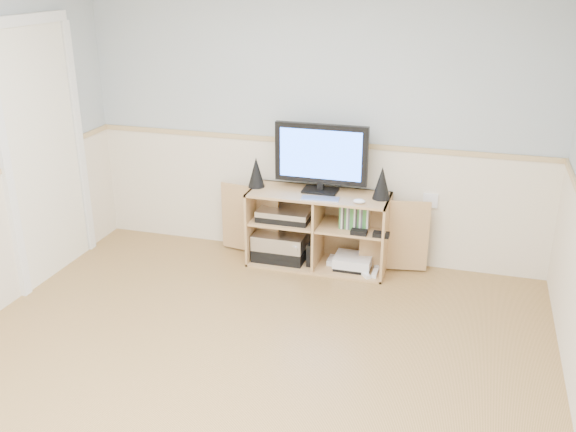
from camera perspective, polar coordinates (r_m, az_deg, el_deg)
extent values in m
cube|color=tan|center=(3.97, -6.17, -16.35)|extent=(4.00, 4.50, 0.02)
cube|color=#AEB9BD|center=(5.42, 2.44, 8.99)|extent=(4.00, 0.02, 2.50)
cube|color=beige|center=(5.61, 2.28, 1.45)|extent=(4.00, 0.01, 1.00)
cube|color=tan|center=(5.45, 2.34, 6.58)|extent=(4.00, 0.02, 0.04)
cube|color=white|center=(5.48, -20.86, 5.04)|extent=(0.03, 0.82, 2.00)
cube|color=tan|center=(5.56, 2.65, -4.22)|extent=(1.17, 0.44, 0.02)
cube|color=tan|center=(5.32, 2.76, 1.91)|extent=(1.17, 0.44, 0.02)
cube|color=tan|center=(5.58, -3.04, -0.59)|extent=(0.02, 0.44, 0.65)
cube|color=tan|center=(5.34, 8.72, -1.88)|extent=(0.02, 0.44, 0.65)
cube|color=tan|center=(5.62, 3.22, -0.44)|extent=(1.17, 0.02, 0.65)
cube|color=tan|center=(5.43, 2.71, -1.23)|extent=(0.02, 0.42, 0.61)
cube|color=tan|center=(5.48, -0.26, -0.36)|extent=(0.56, 0.40, 0.02)
cube|color=tan|center=(5.35, 5.76, -1.02)|extent=(0.56, 0.40, 0.02)
cube|color=tan|center=(5.65, -3.40, -0.31)|extent=(0.56, 0.12, 0.61)
cube|color=tan|center=(5.38, 9.42, -1.72)|extent=(0.56, 0.12, 0.61)
cube|color=black|center=(5.36, 2.90, 2.28)|extent=(0.29, 0.18, 0.02)
cube|color=black|center=(5.34, 2.90, 2.69)|extent=(0.05, 0.04, 0.06)
cube|color=black|center=(5.26, 2.96, 5.55)|extent=(0.77, 0.05, 0.49)
cube|color=#3069FF|center=(5.24, 2.89, 5.47)|extent=(0.68, 0.01, 0.41)
cone|color=black|center=(5.44, -2.84, 3.92)|extent=(0.14, 0.14, 0.26)
cone|color=black|center=(5.20, 8.35, 2.93)|extent=(0.15, 0.15, 0.27)
cube|color=silver|center=(5.17, 2.88, 1.53)|extent=(0.32, 0.15, 0.01)
ellipsoid|color=white|center=(5.11, 6.35, 1.31)|extent=(0.10, 0.07, 0.04)
cube|color=black|center=(5.61, -0.65, -3.22)|extent=(0.44, 0.33, 0.11)
cube|color=silver|center=(5.56, -0.65, -2.09)|extent=(0.44, 0.33, 0.13)
cube|color=black|center=(5.47, -0.26, -0.02)|extent=(0.44, 0.31, 0.05)
cube|color=silver|center=(5.45, -0.26, 0.44)|extent=(0.44, 0.31, 0.05)
cube|color=black|center=(5.48, 2.01, -3.34)|extent=(0.04, 0.14, 0.20)
cube|color=white|center=(5.53, 4.67, -4.03)|extent=(0.21, 0.16, 0.05)
cube|color=black|center=(5.47, 5.79, -4.46)|extent=(0.30, 0.24, 0.03)
cube|color=white|center=(5.45, 5.81, -3.94)|extent=(0.31, 0.26, 0.08)
cube|color=white|center=(5.37, 7.73, -5.06)|extent=(0.04, 0.14, 0.03)
cube|color=white|center=(5.52, 7.79, -4.32)|extent=(0.09, 0.15, 0.03)
cube|color=#3F8C3F|center=(5.29, 5.97, -0.07)|extent=(0.24, 0.13, 0.19)
cube|color=white|center=(5.42, 12.55, 1.36)|extent=(0.12, 0.03, 0.12)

